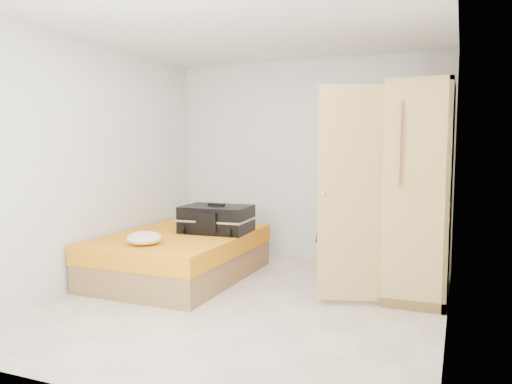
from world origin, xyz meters
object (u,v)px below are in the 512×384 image
at_px(person, 336,205).
at_px(suitcase, 217,219).
at_px(bed, 180,255).
at_px(wardrobe, 415,196).
at_px(round_cushion, 144,238).

xyz_separation_m(person, suitcase, (-1.34, -0.24, -0.20)).
bearing_deg(suitcase, bed, -143.31).
bearing_deg(person, suitcase, 95.98).
bearing_deg(bed, wardrobe, 7.63).
height_order(suitcase, round_cushion, suitcase).
relative_size(suitcase, round_cushion, 2.29).
relative_size(bed, wardrobe, 0.96).
relative_size(bed, suitcase, 2.50).
height_order(bed, round_cushion, round_cushion).
bearing_deg(person, bed, 102.94).
distance_m(bed, round_cushion, 0.73).
relative_size(person, round_cushion, 4.80).
relative_size(wardrobe, round_cushion, 5.95).
relative_size(person, suitcase, 2.10).
bearing_deg(person, round_cushion, 120.73).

